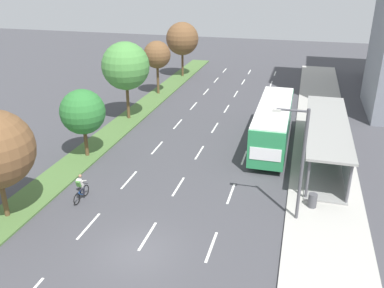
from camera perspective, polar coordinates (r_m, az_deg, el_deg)
ground_plane at (r=21.50m, az=-7.58°, el=-14.71°), size 140.00×140.00×0.00m
median_strip at (r=40.82m, az=-7.73°, el=4.32°), size 2.60×52.00×0.12m
sidewalk_right at (r=37.87m, az=17.62°, el=1.90°), size 4.50×52.00×0.15m
lane_divider_left at (r=37.67m, az=-2.00°, el=2.80°), size 0.14×47.42×0.01m
lane_divider_center at (r=36.84m, az=3.21°, el=2.29°), size 0.14×47.42×0.01m
lane_divider_right at (r=36.33m, az=8.61°, el=1.75°), size 0.14×47.42×0.01m
bus_shelter at (r=31.31m, az=18.72°, el=0.82°), size 2.90×13.35×2.86m
bus at (r=33.02m, az=11.25°, el=3.16°), size 2.54×11.29×3.37m
cyclist at (r=26.03m, az=-15.27°, el=-6.02°), size 0.46×1.82×1.71m
median_tree_second at (r=30.85m, az=-15.01°, el=4.34°), size 3.31×3.31×5.12m
median_tree_third at (r=38.02m, az=-9.24°, el=10.68°), size 4.34×4.34×7.14m
median_tree_fourth at (r=46.04m, az=-4.89°, el=12.29°), size 3.00×3.00×5.87m
median_tree_fifth at (r=53.97m, az=-1.37°, el=14.47°), size 4.15×4.15×6.89m
streetlight at (r=22.51m, az=14.79°, el=-1.88°), size 1.91×0.24×6.50m
trash_bin at (r=25.36m, az=16.46°, el=-7.55°), size 0.52×0.52×0.85m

